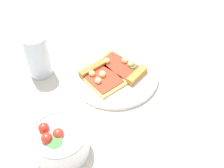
# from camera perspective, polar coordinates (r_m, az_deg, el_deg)

# --- Properties ---
(ground_plane) EXTENTS (2.40, 2.40, 0.00)m
(ground_plane) POSITION_cam_1_polar(r_m,az_deg,el_deg) (0.85, -0.51, 0.79)
(ground_plane) COLOR beige
(ground_plane) RESTS_ON ground
(plate) EXTENTS (0.25, 0.25, 0.01)m
(plate) POSITION_cam_1_polar(r_m,az_deg,el_deg) (0.85, 0.56, 1.71)
(plate) COLOR white
(plate) RESTS_ON ground_plane
(pizza_slice_near) EXTENTS (0.13, 0.11, 0.03)m
(pizza_slice_near) POSITION_cam_1_polar(r_m,az_deg,el_deg) (0.83, -2.33, 1.45)
(pizza_slice_near) COLOR #E5B256
(pizza_slice_near) RESTS_ON plate
(pizza_slice_far) EXTENTS (0.15, 0.13, 0.03)m
(pizza_slice_far) POSITION_cam_1_polar(r_m,az_deg,el_deg) (0.85, 2.26, 3.04)
(pizza_slice_far) COLOR gold
(pizza_slice_far) RESTS_ON plate
(salad_bowl) EXTENTS (0.13, 0.13, 0.09)m
(salad_bowl) POSITION_cam_1_polar(r_m,az_deg,el_deg) (0.69, -9.82, -10.52)
(salad_bowl) COLOR white
(salad_bowl) RESTS_ON ground_plane
(soda_glass) EXTENTS (0.07, 0.07, 0.13)m
(soda_glass) POSITION_cam_1_polar(r_m,az_deg,el_deg) (0.86, -13.85, 5.02)
(soda_glass) COLOR silver
(soda_glass) RESTS_ON ground_plane
(paper_napkin) EXTENTS (0.19, 0.17, 0.00)m
(paper_napkin) POSITION_cam_1_polar(r_m,az_deg,el_deg) (0.91, 20.05, 1.08)
(paper_napkin) COLOR silver
(paper_napkin) RESTS_ON ground_plane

